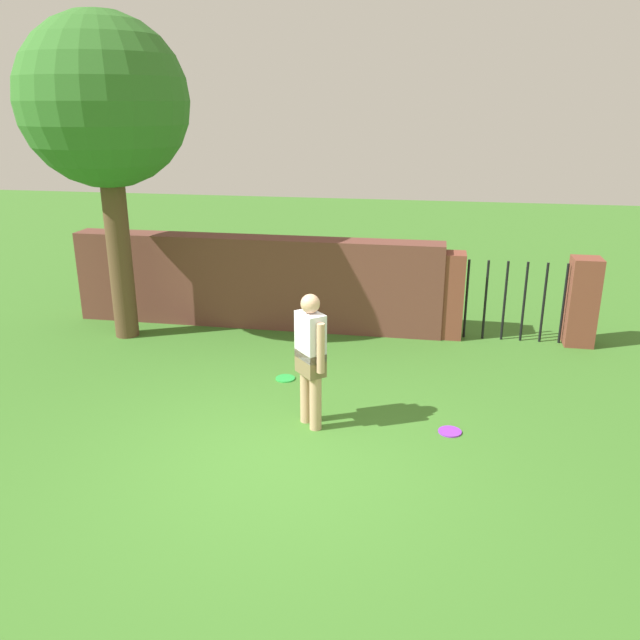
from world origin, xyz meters
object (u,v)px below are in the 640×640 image
(tree, at_px, (104,105))
(person, at_px, (311,355))
(frisbee_green, at_px, (285,378))
(frisbee_purple, at_px, (450,432))

(tree, distance_m, person, 5.15)
(person, height_order, frisbee_green, person)
(frisbee_purple, distance_m, frisbee_green, 2.51)
(tree, relative_size, frisbee_purple, 18.23)
(person, distance_m, frisbee_purple, 1.86)
(tree, height_order, frisbee_green, tree)
(frisbee_purple, bearing_deg, tree, 155.11)
(person, bearing_deg, frisbee_purple, -127.76)
(frisbee_purple, xyz_separation_m, frisbee_green, (-2.24, 1.14, 0.00))
(frisbee_purple, bearing_deg, frisbee_green, 152.90)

